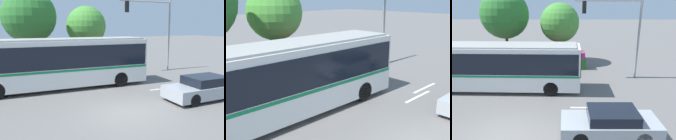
{
  "view_description": "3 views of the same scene",
  "coord_description": "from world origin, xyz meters",
  "views": [
    {
      "loc": [
        -5.04,
        -9.47,
        4.1
      ],
      "look_at": [
        0.97,
        4.03,
        1.32
      ],
      "focal_mm": 37.86,
      "sensor_mm": 36.0,
      "label": 1
    },
    {
      "loc": [
        -8.01,
        -3.53,
        5.22
      ],
      "look_at": [
        0.72,
        5.31,
        1.73
      ],
      "focal_mm": 42.82,
      "sensor_mm": 36.0,
      "label": 2
    },
    {
      "loc": [
        2.88,
        -8.57,
        6.06
      ],
      "look_at": [
        2.77,
        5.88,
        1.44
      ],
      "focal_mm": 34.26,
      "sensor_mm": 36.0,
      "label": 3
    }
  ],
  "objects": [
    {
      "name": "lane_stripe_far",
      "position": [
        4.38,
        2.94,
        0.01
      ],
      "size": [
        2.4,
        0.16,
        0.01
      ],
      "primitive_type": "cube",
      "color": "silver",
      "rests_on": "ground"
    },
    {
      "name": "street_tree_centre",
      "position": [
        2.28,
        13.27,
        4.04
      ],
      "size": [
        3.93,
        3.93,
        6.02
      ],
      "color": "brown",
      "rests_on": "ground"
    },
    {
      "name": "lane_stripe_near",
      "position": [
        5.89,
        3.37,
        0.01
      ],
      "size": [
        2.4,
        0.16,
        0.01
      ],
      "primitive_type": "cube",
      "color": "silver",
      "rests_on": "ground"
    },
    {
      "name": "city_bus",
      "position": [
        -2.23,
        5.85,
        1.87
      ],
      "size": [
        12.32,
        2.76,
        3.28
      ],
      "rotation": [
        0.0,
        0.0,
        -0.02
      ],
      "color": "silver",
      "rests_on": "ground"
    },
    {
      "name": "traffic_light_pole",
      "position": [
        7.37,
        8.47,
        4.31
      ],
      "size": [
        5.2,
        0.24,
        6.56
      ],
      "rotation": [
        0.0,
        0.0,
        3.14
      ],
      "color": "gray",
      "rests_on": "ground"
    },
    {
      "name": "flowering_hedge",
      "position": [
        -0.22,
        10.95,
        0.78
      ],
      "size": [
        9.99,
        1.12,
        1.59
      ],
      "color": "#286028",
      "rests_on": "ground"
    },
    {
      "name": "sedan_foreground",
      "position": [
        4.97,
        0.23,
        0.63
      ],
      "size": [
        4.55,
        1.88,
        1.32
      ],
      "rotation": [
        0.0,
        0.0,
        3.15
      ],
      "color": "#9EA3A8",
      "rests_on": "ground"
    },
    {
      "name": "street_tree_left",
      "position": [
        -3.07,
        12.85,
        4.88
      ],
      "size": [
        4.72,
        4.72,
        7.25
      ],
      "color": "brown",
      "rests_on": "ground"
    },
    {
      "name": "ground_plane",
      "position": [
        0.0,
        0.0,
        0.0
      ],
      "size": [
        140.0,
        140.0,
        0.0
      ],
      "primitive_type": "plane",
      "color": "slate"
    }
  ]
}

